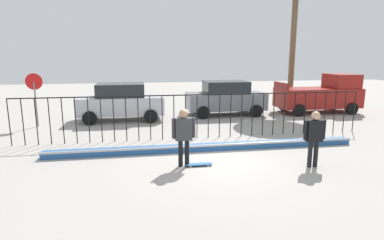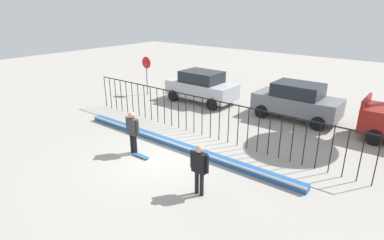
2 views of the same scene
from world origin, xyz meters
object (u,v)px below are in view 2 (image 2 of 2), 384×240
parked_car_silver (202,86)px  parked_car_gray (297,101)px  skateboard (141,156)px  skateboarder (133,129)px  camera_operator (199,165)px  stop_sign (147,70)px

parked_car_silver → parked_car_gray: bearing=3.5°
skateboard → parked_car_gray: bearing=46.8°
skateboarder → camera_operator: skateboarder is taller
skateboard → parked_car_silver: 8.03m
camera_operator → parked_car_gray: 8.74m
skateboard → skateboarder: bearing=148.4°
camera_operator → parked_car_gray: bearing=-89.2°
camera_operator → parked_car_silver: bearing=-54.8°
skateboard → stop_sign: size_ratio=0.32×
skateboarder → skateboard: bearing=3.2°
camera_operator → parked_car_silver: parked_car_silver is taller
parked_car_gray → stop_sign: bearing=-167.7°
camera_operator → stop_sign: (-9.85, 7.31, 0.59)m
parked_car_silver → skateboarder: bearing=-76.0°
skateboard → camera_operator: bearing=-33.1°
stop_sign → parked_car_gray: bearing=8.5°
skateboard → parked_car_silver: parked_car_silver is taller
skateboarder → camera_operator: size_ratio=1.04×
camera_operator → parked_car_silver: (-6.00, 8.16, -0.05)m
skateboarder → skateboard: size_ratio=2.20×
skateboarder → camera_operator: (3.82, -0.70, -0.04)m
parked_car_silver → camera_operator: bearing=-55.9°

